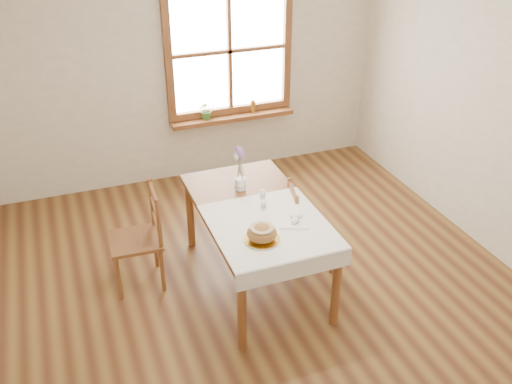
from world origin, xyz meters
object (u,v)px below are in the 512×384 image
at_px(chair_left, 135,239).
at_px(bread_plate, 262,239).
at_px(dining_table, 256,216).
at_px(flower_vase, 240,185).
at_px(chair_right, 311,226).

distance_m(chair_left, bread_plate, 1.21).
height_order(dining_table, chair_left, chair_left).
xyz_separation_m(dining_table, chair_left, (-0.97, 0.34, -0.21)).
xyz_separation_m(chair_left, flower_vase, (0.95, -0.00, 0.35)).
bearing_deg(dining_table, chair_right, 5.86).
height_order(dining_table, flower_vase, flower_vase).
relative_size(chair_left, chair_right, 1.11).
relative_size(dining_table, chair_right, 1.94).
bearing_deg(flower_vase, dining_table, -86.45).
height_order(chair_left, flower_vase, chair_left).
distance_m(dining_table, flower_vase, 0.36).
bearing_deg(bread_plate, flower_vase, 82.13).
relative_size(chair_right, bread_plate, 3.12).
relative_size(dining_table, bread_plate, 6.04).
height_order(chair_left, bread_plate, chair_left).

